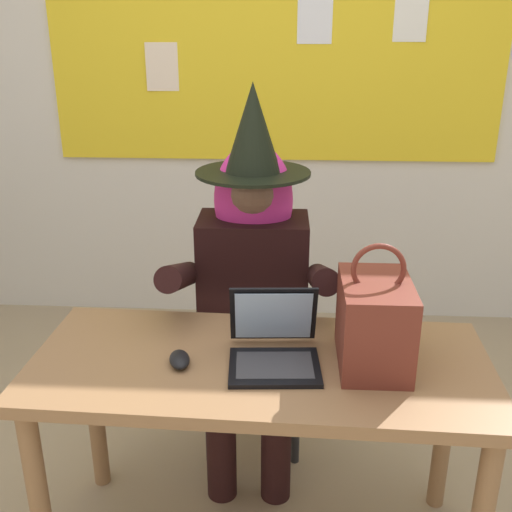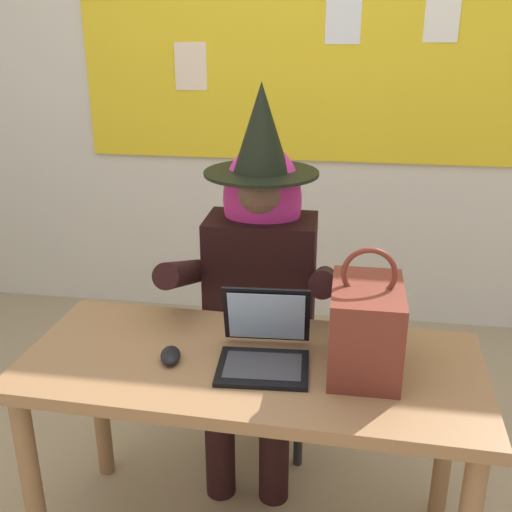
# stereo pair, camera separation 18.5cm
# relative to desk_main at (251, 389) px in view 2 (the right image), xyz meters

# --- Properties ---
(wall_back_bulletin) EXTENTS (6.44, 2.00, 2.93)m
(wall_back_bulletin) POSITION_rel_desk_main_xyz_m (-0.01, 1.81, 0.86)
(wall_back_bulletin) COLOR silver
(wall_back_bulletin) RESTS_ON ground
(desk_main) EXTENTS (1.40, 0.65, 0.71)m
(desk_main) POSITION_rel_desk_main_xyz_m (0.00, 0.00, 0.00)
(desk_main) COLOR #8E6642
(desk_main) RESTS_ON ground
(chair_at_desk) EXTENTS (0.44, 0.44, 0.90)m
(chair_at_desk) POSITION_rel_desk_main_xyz_m (-0.06, 0.66, -0.11)
(chair_at_desk) COLOR #4C1E19
(chair_at_desk) RESTS_ON ground
(person_costumed) EXTENTS (0.60, 0.68, 1.47)m
(person_costumed) POSITION_rel_desk_main_xyz_m (-0.06, 0.54, 0.18)
(person_costumed) COLOR black
(person_costumed) RESTS_ON ground
(laptop) EXTENTS (0.28, 0.29, 0.21)m
(laptop) POSITION_rel_desk_main_xyz_m (0.04, 0.00, 0.15)
(laptop) COLOR black
(laptop) RESTS_ON desk_main
(computer_mouse) EXTENTS (0.08, 0.12, 0.03)m
(computer_mouse) POSITION_rel_desk_main_xyz_m (-0.24, -0.04, 0.12)
(computer_mouse) COLOR black
(computer_mouse) RESTS_ON desk_main
(handbag) EXTENTS (0.20, 0.30, 0.38)m
(handbag) POSITION_rel_desk_main_xyz_m (0.33, 0.01, 0.23)
(handbag) COLOR maroon
(handbag) RESTS_ON desk_main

